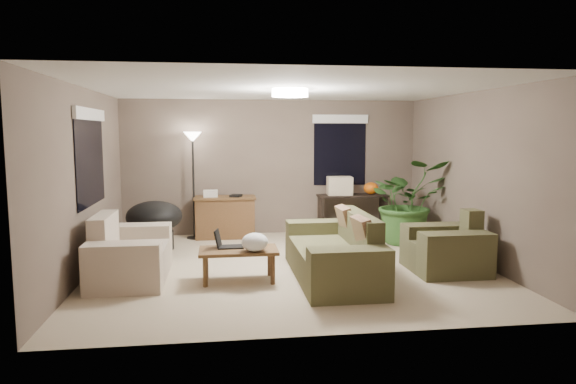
{
  "coord_description": "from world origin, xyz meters",
  "views": [
    {
      "loc": [
        -0.97,
        -7.06,
        1.92
      ],
      "look_at": [
        0.0,
        0.2,
        1.05
      ],
      "focal_mm": 32.0,
      "sensor_mm": 36.0,
      "label": 1
    }
  ],
  "objects": [
    {
      "name": "room_shell",
      "position": [
        0.0,
        0.0,
        1.25
      ],
      "size": [
        5.5,
        5.5,
        5.5
      ],
      "color": "#C2B490",
      "rests_on": "ground"
    },
    {
      "name": "main_sofa",
      "position": [
        0.52,
        -0.6,
        0.29
      ],
      "size": [
        0.95,
        2.2,
        0.85
      ],
      "color": "brown",
      "rests_on": "ground"
    },
    {
      "name": "throw_pillows",
      "position": [
        0.77,
        -0.6,
        0.65
      ],
      "size": [
        0.26,
        1.36,
        0.47
      ],
      "color": "#8C7251",
      "rests_on": "main_sofa"
    },
    {
      "name": "loveseat",
      "position": [
        -2.17,
        -0.27,
        0.3
      ],
      "size": [
        0.9,
        1.6,
        0.85
      ],
      "color": "#BCB4A0",
      "rests_on": "ground"
    },
    {
      "name": "armchair",
      "position": [
        2.11,
        -0.51,
        0.3
      ],
      "size": [
        0.95,
        1.0,
        0.85
      ],
      "color": "#47452A",
      "rests_on": "ground"
    },
    {
      "name": "coffee_table",
      "position": [
        -0.75,
        -0.6,
        0.36
      ],
      "size": [
        1.0,
        0.55,
        0.42
      ],
      "color": "brown",
      "rests_on": "ground"
    },
    {
      "name": "laptop",
      "position": [
        -0.92,
        -0.5,
        0.48
      ],
      "size": [
        0.38,
        0.24,
        0.24
      ],
      "color": "black",
      "rests_on": "coffee_table"
    },
    {
      "name": "plastic_bag",
      "position": [
        -0.55,
        -0.75,
        0.54
      ],
      "size": [
        0.4,
        0.38,
        0.23
      ],
      "primitive_type": "ellipsoid",
      "rotation": [
        0.0,
        0.0,
        0.27
      ],
      "color": "white",
      "rests_on": "coffee_table"
    },
    {
      "name": "desk",
      "position": [
        -0.89,
        2.17,
        0.38
      ],
      "size": [
        1.1,
        0.5,
        0.75
      ],
      "color": "brown",
      "rests_on": "ground"
    },
    {
      "name": "desk_papers",
      "position": [
        -1.04,
        2.16,
        0.8
      ],
      "size": [
        0.7,
        0.28,
        0.12
      ],
      "color": "silver",
      "rests_on": "desk"
    },
    {
      "name": "console_table",
      "position": [
        1.48,
        2.16,
        0.44
      ],
      "size": [
        1.3,
        0.4,
        0.75
      ],
      "color": "black",
      "rests_on": "ground"
    },
    {
      "name": "pumpkin",
      "position": [
        1.83,
        2.16,
        0.86
      ],
      "size": [
        0.32,
        0.32,
        0.22
      ],
      "primitive_type": "ellipsoid",
      "rotation": [
        0.0,
        0.0,
        -0.21
      ],
      "color": "orange",
      "rests_on": "console_table"
    },
    {
      "name": "cardboard_box",
      "position": [
        1.23,
        2.16,
        0.92
      ],
      "size": [
        0.47,
        0.37,
        0.34
      ],
      "primitive_type": "cube",
      "rotation": [
        0.0,
        0.0,
        -0.07
      ],
      "color": "beige",
      "rests_on": "console_table"
    },
    {
      "name": "papasan_chair",
      "position": [
        -2.03,
        1.36,
        0.47
      ],
      "size": [
        1.13,
        1.13,
        0.8
      ],
      "color": "black",
      "rests_on": "ground"
    },
    {
      "name": "floor_lamp",
      "position": [
        -1.44,
        2.19,
        1.6
      ],
      "size": [
        0.32,
        0.32,
        1.91
      ],
      "color": "black",
      "rests_on": "ground"
    },
    {
      "name": "ceiling_fixture",
      "position": [
        0.0,
        0.0,
        2.44
      ],
      "size": [
        0.5,
        0.5,
        0.1
      ],
      "primitive_type": "cylinder",
      "color": "white",
      "rests_on": "room_shell"
    },
    {
      "name": "houseplant",
      "position": [
        2.2,
        1.28,
        0.57
      ],
      "size": [
        1.31,
        1.46,
        1.14
      ],
      "primitive_type": "imported",
      "color": "#2D5923",
      "rests_on": "ground"
    },
    {
      "name": "cat_scratching_post",
      "position": [
        2.36,
        0.36,
        0.21
      ],
      "size": [
        0.32,
        0.32,
        0.5
      ],
      "color": "tan",
      "rests_on": "ground"
    },
    {
      "name": "window_left",
      "position": [
        -2.73,
        0.3,
        1.78
      ],
      "size": [
        0.05,
        1.56,
        1.33
      ],
      "color": "black",
      "rests_on": "room_shell"
    },
    {
      "name": "window_back",
      "position": [
        1.3,
        2.48,
        1.79
      ],
      "size": [
        1.06,
        0.05,
        1.33
      ],
      "color": "black",
      "rests_on": "room_shell"
    }
  ]
}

